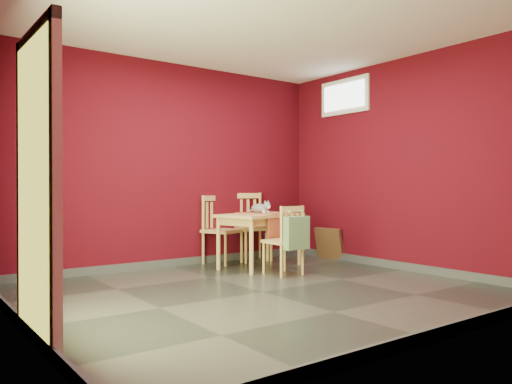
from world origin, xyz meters
TOP-DOWN VIEW (x-y plane):
  - ground at (0.00, 0.00)m, footprint 4.50×4.50m
  - room_shell at (0.00, 0.00)m, footprint 4.50×4.50m
  - doorway at (-2.23, -0.40)m, footprint 0.06×1.01m
  - window at (2.23, 1.00)m, footprint 0.05×0.90m
  - outlet_plate at (1.60, 1.99)m, footprint 0.08×0.02m
  - dining_table at (0.91, 1.25)m, footprint 1.26×0.92m
  - table_runner at (0.91, 1.14)m, footprint 0.46×0.72m
  - chair_far_left at (0.67, 1.86)m, footprint 0.57×0.57m
  - chair_far_right at (1.20, 1.83)m, footprint 0.54×0.54m
  - chair_near at (0.81, 0.62)m, footprint 0.39×0.39m
  - tote_bag at (0.81, 0.41)m, footprint 0.32×0.19m
  - cat at (0.95, 1.32)m, footprint 0.22×0.37m
  - picture_frame at (2.19, 1.26)m, footprint 0.21×0.47m

SIDE VIEW (x-z plane):
  - ground at x=0.00m, z-range 0.00..0.00m
  - room_shell at x=0.00m, z-range -2.20..2.30m
  - picture_frame at x=2.19m, z-range 0.00..0.46m
  - outlet_plate at x=1.60m, z-range 0.24..0.36m
  - chair_near at x=0.81m, z-range 0.01..0.84m
  - chair_far_left at x=0.67m, z-range 0.01..0.95m
  - chair_far_right at x=1.20m, z-range 0.01..0.98m
  - tote_bag at x=0.81m, z-range 0.30..0.75m
  - dining_table at x=0.91m, z-range 0.27..0.97m
  - table_runner at x=0.91m, z-range 0.49..0.82m
  - cat at x=0.95m, z-range 0.71..0.89m
  - doorway at x=-2.23m, z-range 0.06..2.19m
  - window at x=2.23m, z-range 2.10..2.60m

